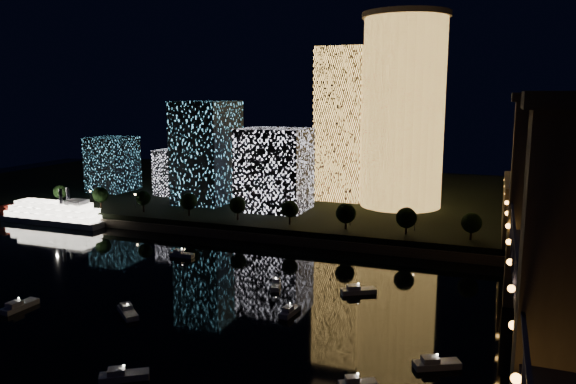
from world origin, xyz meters
name	(u,v)px	position (x,y,z in m)	size (l,w,h in m)	color
ground	(183,348)	(0.00, 0.00, 0.00)	(520.00, 520.00, 0.00)	black
far_bank	(364,198)	(0.00, 160.00, 2.50)	(420.00, 160.00, 5.00)	black
seawall	(312,241)	(0.00, 82.00, 1.50)	(420.00, 6.00, 3.00)	#6B5E4C
tower_cylindrical	(403,111)	(20.31, 135.28, 42.97)	(34.00, 34.00, 75.70)	#FFB851
tower_rectangular	(343,124)	(-6.36, 142.81, 36.99)	(20.11, 20.11, 63.97)	#FFB851
midrise_blocks	(207,162)	(-58.17, 117.35, 21.72)	(109.29, 37.16, 41.94)	silver
truss_bridge	(546,307)	(65.00, 3.72, 16.25)	(13.00, 266.00, 50.00)	#171D4B
riverboat	(50,213)	(-106.21, 77.63, 3.75)	(48.62, 10.70, 14.61)	silver
motorboats	(177,316)	(-8.80, 12.05, 0.81)	(121.13, 83.14, 2.78)	silver
esplanade_trees	(256,206)	(-22.85, 88.00, 10.47)	(165.94, 6.80, 8.90)	black
street_lamps	(235,205)	(-34.00, 94.00, 9.02)	(132.70, 0.70, 5.65)	black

